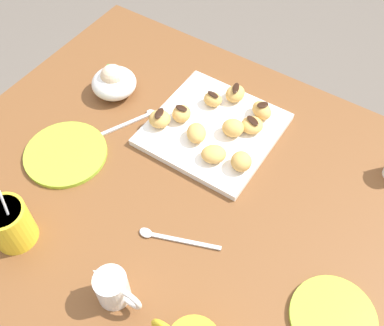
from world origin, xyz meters
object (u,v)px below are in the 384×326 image
Objects in this scene: beignet_4 at (233,128)px; ice_cream_bowl at (114,82)px; saucer_lime_right at (66,154)px; pastry_plate_square at (213,129)px; beignet_8 at (241,161)px; beignet_1 at (160,119)px; beignet_5 at (214,154)px; beignet_7 at (235,94)px; coffee_mug_yellow_right at (8,223)px; beignet_0 at (196,133)px; beignet_2 at (213,99)px; beignet_3 at (262,110)px; beignet_6 at (182,114)px; dining_table at (185,216)px; cream_pitcher_white at (113,288)px; saucer_lime_left at (333,318)px; beignet_9 at (252,125)px.

ice_cream_bowl is at bearing 5.61° from beignet_4.
saucer_lime_right is 0.38m from beignet_4.
beignet_8 reaches higher than pastry_plate_square.
ice_cream_bowl is 0.17m from beignet_1.
beignet_7 is (0.05, -0.19, 0.00)m from beignet_5.
beignet_4 is (-0.23, -0.46, -0.02)m from coffee_mug_yellow_right.
beignet_2 is (0.03, -0.11, -0.00)m from beignet_0.
beignet_3 is 0.99× the size of beignet_5.
beignet_2 is 0.92× the size of beignet_6.
beignet_3 is (-0.18, -0.15, 0.00)m from beignet_1.
beignet_0 is 1.09× the size of beignet_1.
beignet_2 is at bearing -72.96° from dining_table.
saucer_lime_right is at bearing 56.02° from beignet_7.
beignet_3 is at bearing -161.50° from ice_cream_bowl.
cream_pitcher_white is (-0.03, 0.27, 0.17)m from dining_table.
dining_table is 0.41m from saucer_lime_left.
beignet_5 is (-0.29, -0.17, 0.03)m from saucer_lime_right.
beignet_1 reaches higher than pastry_plate_square.
beignet_0 is (0.42, -0.21, 0.03)m from saucer_lime_left.
coffee_mug_yellow_right is 0.44m from ice_cream_bowl.
coffee_mug_yellow_right is 0.44m from beignet_6.
beignet_3 reaches higher than dining_table.
beignet_4 is at bearing -137.27° from beignet_0.
saucer_lime_right is 3.66× the size of beignet_1.
beignet_6 reaches higher than beignet_2.
cream_pitcher_white is at bearing 27.27° from saucer_lime_left.
cream_pitcher_white reaches higher than beignet_9.
beignet_2 reaches higher than beignet_9.
beignet_0 is at bearing -69.31° from dining_table.
saucer_lime_right is at bearing 15.55° from dining_table.
beignet_8 is at bearing -127.33° from coffee_mug_yellow_right.
beignet_3 is at bearing -115.44° from coffee_mug_yellow_right.
beignet_7 is at bearing -38.14° from beignet_9.
beignet_1 is 0.96× the size of beignet_7.
beignet_2 is at bearing -40.19° from beignet_8.
beignet_2 is at bearing 14.97° from beignet_3.
beignet_9 is at bearing -73.25° from beignet_8.
beignet_3 reaches higher than beignet_2.
dining_table is 22.12× the size of beignet_6.
beignet_2 is at bearing -31.90° from beignet_4.
pastry_plate_square is 0.28m from ice_cream_bowl.
beignet_3 is (-0.09, -0.14, 0.00)m from beignet_0.
dining_table is at bearing 52.08° from beignet_8.
beignet_2 is 0.82× the size of beignet_3.
beignet_4 is (-0.09, 0.05, 0.00)m from beignet_2.
beignet_1 is at bearing 60.71° from beignet_2.
cream_pitcher_white is at bearing 91.85° from beignet_5.
beignet_1 is at bearing 167.67° from ice_cream_bowl.
beignet_7 is (-0.07, -0.13, 0.00)m from beignet_6.
beignet_7 is at bearing -56.35° from beignet_8.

